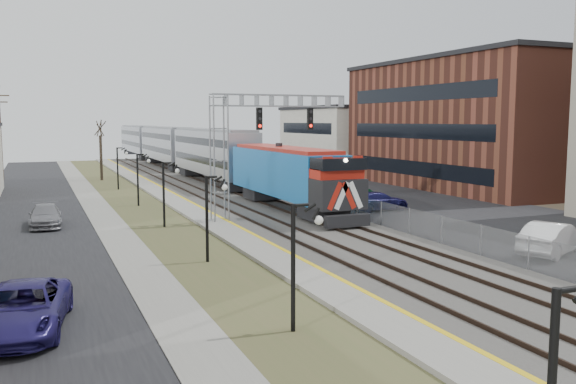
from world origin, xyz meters
TOP-DOWN VIEW (x-y plane):
  - street_west at (-11.50, 35.00)m, footprint 7.00×120.00m
  - sidewalk at (-7.00, 35.00)m, footprint 2.00×120.00m
  - grass_median at (-4.00, 35.00)m, footprint 4.00×120.00m
  - platform at (-1.00, 35.00)m, footprint 2.00×120.00m
  - ballast_bed at (4.00, 35.00)m, footprint 8.00×120.00m
  - parking_lot at (16.00, 35.00)m, footprint 16.00×120.00m
  - platform_edge at (-0.12, 35.00)m, footprint 0.24×120.00m
  - track_near at (2.00, 35.00)m, footprint 1.58×120.00m
  - track_far at (5.50, 35.00)m, footprint 1.58×120.00m
  - train at (5.50, 66.73)m, footprint 3.00×85.85m
  - signal_gantry at (1.22, 27.99)m, footprint 9.00×1.07m
  - lampposts at (-4.00, 18.29)m, footprint 0.14×62.14m
  - fence at (8.20, 35.00)m, footprint 0.04×120.00m
  - buildings_east at (30.00, 31.18)m, footprint 16.00×76.00m
  - bare_trees at (-12.66, 38.91)m, footprint 12.30×42.30m
  - car_lot_b at (11.84, 13.25)m, footprint 5.07×3.53m
  - car_lot_d at (11.60, 29.05)m, footprint 4.73×2.09m
  - car_lot_e at (11.94, 31.11)m, footprint 4.05×2.26m
  - car_lot_f at (10.81, 30.72)m, footprint 5.11×3.35m
  - car_street_a at (-11.62, 11.16)m, footprint 3.23×5.58m
  - car_street_b at (-10.66, 31.06)m, footprint 1.99×4.61m

SIDE VIEW (x-z plane):
  - street_west at x=-11.50m, z-range 0.00..0.04m
  - parking_lot at x=16.00m, z-range 0.00..0.04m
  - grass_median at x=-4.00m, z-range 0.00..0.06m
  - sidewalk at x=-7.00m, z-range 0.00..0.08m
  - ballast_bed at x=4.00m, z-range 0.00..0.20m
  - platform at x=-1.00m, z-range 0.00..0.24m
  - platform_edge at x=-0.12m, z-range 0.24..0.25m
  - track_near at x=2.00m, z-range 0.20..0.35m
  - track_far at x=5.50m, z-range 0.20..0.35m
  - car_lot_e at x=11.94m, z-range 0.00..1.30m
  - car_street_b at x=-10.66m, z-range 0.00..1.32m
  - car_lot_d at x=11.60m, z-range 0.00..1.35m
  - car_street_a at x=-11.62m, z-range 0.00..1.46m
  - car_lot_b at x=11.84m, z-range 0.00..1.59m
  - car_lot_f at x=10.81m, z-range 0.00..1.59m
  - fence at x=8.20m, z-range 0.00..1.60m
  - lampposts at x=-4.00m, z-range 0.00..4.00m
  - bare_trees at x=-12.66m, z-range -0.27..5.68m
  - train at x=5.50m, z-range 0.26..5.58m
  - signal_gantry at x=1.22m, z-range 1.51..9.66m
  - buildings_east at x=30.00m, z-range -1.19..13.81m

